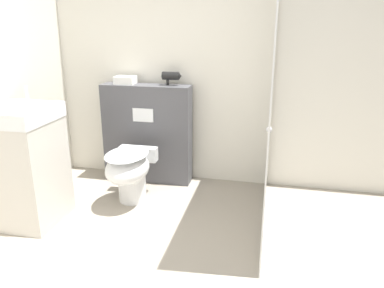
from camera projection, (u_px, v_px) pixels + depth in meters
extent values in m
cube|color=silver|center=(201.00, 65.00, 3.85)|extent=(8.00, 0.06, 2.50)
cube|color=#4C4C51|center=(147.00, 134.00, 4.02)|extent=(0.94, 0.22, 1.05)
cube|color=white|center=(143.00, 115.00, 3.84)|extent=(0.22, 0.01, 0.14)
cube|color=silver|center=(272.00, 98.00, 2.97)|extent=(0.01, 1.62, 2.19)
sphere|color=#B2B2B7|center=(269.00, 129.00, 2.26)|extent=(0.04, 0.04, 0.04)
cylinder|color=white|center=(132.00, 184.00, 3.63)|extent=(0.26, 0.26, 0.34)
ellipsoid|color=white|center=(128.00, 168.00, 3.49)|extent=(0.39, 0.53, 0.26)
ellipsoid|color=white|center=(127.00, 154.00, 3.44)|extent=(0.38, 0.52, 0.02)
cube|color=white|center=(138.00, 154.00, 3.74)|extent=(0.38, 0.11, 0.14)
cube|color=beige|center=(26.00, 172.00, 3.19)|extent=(0.53, 0.55, 0.90)
cube|color=white|center=(17.00, 114.00, 3.03)|extent=(0.54, 0.56, 0.12)
cylinder|color=silver|center=(27.00, 95.00, 3.13)|extent=(0.02, 0.02, 0.14)
cylinder|color=black|center=(171.00, 76.00, 3.80)|extent=(0.17, 0.08, 0.08)
cone|color=black|center=(180.00, 76.00, 3.78)|extent=(0.03, 0.07, 0.07)
cylinder|color=black|center=(168.00, 81.00, 3.82)|extent=(0.03, 0.03, 0.09)
cube|color=white|center=(125.00, 80.00, 3.90)|extent=(0.21, 0.16, 0.08)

